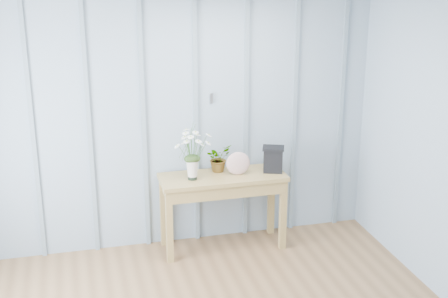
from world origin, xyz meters
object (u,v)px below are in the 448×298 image
object	(u,v)px
felt_disc_vessel	(238,163)
carved_box	(273,159)
sideboard	(223,186)
daisy_vase	(192,146)

from	to	relation	value
felt_disc_vessel	carved_box	bearing A→B (deg)	6.99
sideboard	daisy_vase	bearing A→B (deg)	-173.68
daisy_vase	felt_disc_vessel	bearing A→B (deg)	1.95
daisy_vase	felt_disc_vessel	world-z (taller)	daisy_vase
sideboard	carved_box	bearing A→B (deg)	-2.31
sideboard	felt_disc_vessel	bearing A→B (deg)	-7.02
felt_disc_vessel	carved_box	xyz separation A→B (m)	(0.35, -0.00, 0.01)
carved_box	daisy_vase	bearing A→B (deg)	-179.05
carved_box	sideboard	bearing A→B (deg)	177.69
sideboard	daisy_vase	size ratio (longest dim) A/B	2.25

